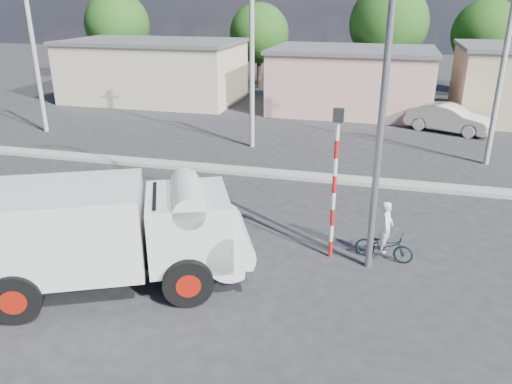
% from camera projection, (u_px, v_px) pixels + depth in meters
% --- Properties ---
extents(ground_plane, '(120.00, 120.00, 0.00)m').
position_uv_depth(ground_plane, '(209.00, 267.00, 13.96)').
color(ground_plane, '#28282A').
rests_on(ground_plane, ground).
extents(median, '(40.00, 0.80, 0.16)m').
position_uv_depth(median, '(273.00, 173.00, 21.13)').
color(median, '#99968E').
rests_on(median, ground).
extents(truck, '(7.14, 5.03, 2.79)m').
position_uv_depth(truck, '(114.00, 232.00, 12.53)').
color(truck, black).
rests_on(truck, ground).
extents(bicycle, '(1.71, 0.83, 0.86)m').
position_uv_depth(bicycle, '(384.00, 246.00, 14.24)').
color(bicycle, '#152729').
rests_on(bicycle, ground).
extents(cyclist, '(0.44, 0.59, 1.48)m').
position_uv_depth(cyclist, '(385.00, 236.00, 14.12)').
color(cyclist, white).
rests_on(cyclist, ground).
extents(car_cream, '(4.89, 3.24, 1.52)m').
position_uv_depth(car_cream, '(449.00, 118.00, 27.70)').
color(car_cream, beige).
rests_on(car_cream, ground).
extents(traffic_pole, '(0.28, 0.18, 4.36)m').
position_uv_depth(traffic_pole, '(335.00, 172.00, 13.60)').
color(traffic_pole, red).
rests_on(traffic_pole, ground).
extents(streetlight, '(2.34, 0.22, 9.00)m').
position_uv_depth(streetlight, '(378.00, 89.00, 12.25)').
color(streetlight, slate).
rests_on(streetlight, ground).
extents(building_row, '(37.80, 7.30, 4.44)m').
position_uv_depth(building_row, '(337.00, 77.00, 32.73)').
color(building_row, beige).
rests_on(building_row, ground).
extents(tree_row, '(51.24, 7.43, 8.42)m').
position_uv_depth(tree_row, '(437.00, 28.00, 36.08)').
color(tree_row, '#38281E').
rests_on(tree_row, ground).
extents(utility_poles, '(35.40, 0.24, 8.00)m').
position_uv_depth(utility_poles, '(364.00, 68.00, 22.51)').
color(utility_poles, '#99968E').
rests_on(utility_poles, ground).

